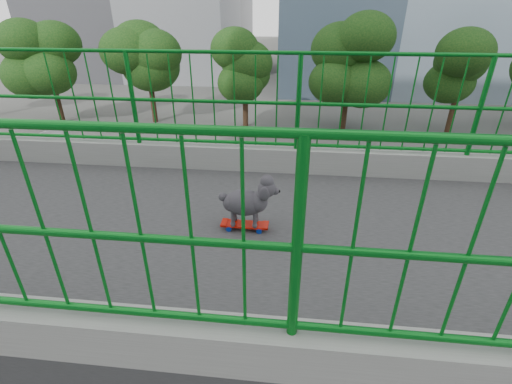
{
  "coord_description": "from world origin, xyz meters",
  "views": [
    {
      "loc": [
        2.75,
        -0.05,
        8.84
      ],
      "look_at": [
        -0.51,
        -0.4,
        7.13
      ],
      "focal_mm": 24.92,
      "sensor_mm": 36.0,
      "label": 1
    }
  ],
  "objects_px": {
    "car_2": "(126,188)",
    "car_3": "(370,174)",
    "skateboard": "(245,225)",
    "car_4": "(58,141)",
    "car_6": "(169,227)",
    "poodle": "(248,201)",
    "car_1": "(64,221)"
  },
  "relations": [
    {
      "from": "car_2",
      "to": "car_6",
      "type": "height_order",
      "value": "car_6"
    },
    {
      "from": "skateboard",
      "to": "car_1",
      "type": "xyz_separation_m",
      "value": [
        -9.19,
        -9.19,
        -6.35
      ]
    },
    {
      "from": "car_6",
      "to": "car_3",
      "type": "bearing_deg",
      "value": 124.57
    },
    {
      "from": "skateboard",
      "to": "car_4",
      "type": "bearing_deg",
      "value": -139.45
    },
    {
      "from": "car_1",
      "to": "car_6",
      "type": "distance_m",
      "value": 4.67
    },
    {
      "from": "poodle",
      "to": "car_2",
      "type": "bearing_deg",
      "value": -146.79
    },
    {
      "from": "car_6",
      "to": "skateboard",
      "type": "bearing_deg",
      "value": 26.19
    },
    {
      "from": "car_2",
      "to": "car_6",
      "type": "relative_size",
      "value": 1.0
    },
    {
      "from": "car_4",
      "to": "car_6",
      "type": "xyz_separation_m",
      "value": [
        9.6,
        11.05,
        0.02
      ]
    },
    {
      "from": "poodle",
      "to": "car_6",
      "type": "bearing_deg",
      "value": -152.76
    },
    {
      "from": "car_2",
      "to": "car_3",
      "type": "xyz_separation_m",
      "value": [
        -3.2,
        12.57,
        -0.07
      ]
    },
    {
      "from": "skateboard",
      "to": "car_3",
      "type": "relative_size",
      "value": 0.09
    },
    {
      "from": "car_4",
      "to": "car_2",
      "type": "bearing_deg",
      "value": -129.5
    },
    {
      "from": "car_3",
      "to": "car_1",
      "type": "bearing_deg",
      "value": 114.63
    },
    {
      "from": "car_6",
      "to": "poodle",
      "type": "bearing_deg",
      "value": 26.33
    },
    {
      "from": "car_6",
      "to": "car_2",
      "type": "bearing_deg",
      "value": -134.26
    },
    {
      "from": "car_1",
      "to": "car_3",
      "type": "xyz_separation_m",
      "value": [
        -6.4,
        13.96,
        -0.01
      ]
    },
    {
      "from": "car_2",
      "to": "car_6",
      "type": "distance_m",
      "value": 4.59
    },
    {
      "from": "poodle",
      "to": "car_3",
      "type": "xyz_separation_m",
      "value": [
        -15.59,
        4.74,
        -6.62
      ]
    },
    {
      "from": "car_2",
      "to": "car_1",
      "type": "bearing_deg",
      "value": 156.59
    },
    {
      "from": "car_1",
      "to": "car_6",
      "type": "relative_size",
      "value": 0.77
    },
    {
      "from": "skateboard",
      "to": "car_1",
      "type": "bearing_deg",
      "value": -134.1
    },
    {
      "from": "poodle",
      "to": "car_2",
      "type": "xyz_separation_m",
      "value": [
        -12.39,
        -7.83,
        -6.55
      ]
    },
    {
      "from": "skateboard",
      "to": "car_2",
      "type": "xyz_separation_m",
      "value": [
        -12.39,
        -7.81,
        -6.29
      ]
    },
    {
      "from": "car_2",
      "to": "car_4",
      "type": "xyz_separation_m",
      "value": [
        -6.4,
        -7.76,
        -0.02
      ]
    },
    {
      "from": "poodle",
      "to": "car_3",
      "type": "bearing_deg",
      "value": 164.01
    },
    {
      "from": "skateboard",
      "to": "car_2",
      "type": "height_order",
      "value": "skateboard"
    },
    {
      "from": "car_3",
      "to": "car_4",
      "type": "distance_m",
      "value": 20.58
    },
    {
      "from": "car_3",
      "to": "skateboard",
      "type": "bearing_deg",
      "value": 163.01
    },
    {
      "from": "skateboard",
      "to": "car_6",
      "type": "distance_m",
      "value": 12.02
    },
    {
      "from": "skateboard",
      "to": "car_1",
      "type": "relative_size",
      "value": 0.11
    },
    {
      "from": "car_3",
      "to": "car_4",
      "type": "relative_size",
      "value": 1.09
    }
  ]
}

